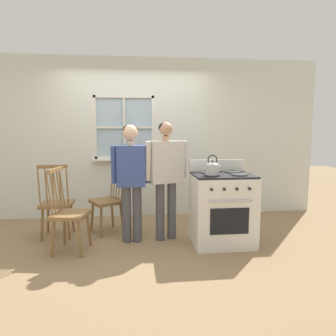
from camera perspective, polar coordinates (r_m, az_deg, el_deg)
The scene contains 11 objects.
ground_plane at distance 4.06m, azimuth -6.13°, elevation -14.30°, with size 16.00×16.00×0.00m, color #937551.
wall_back at distance 5.18m, azimuth -6.27°, elevation 5.53°, with size 6.40×0.16×2.70m.
chair_by_window at distance 4.45m, azimuth -11.35°, elevation -6.18°, with size 0.55×0.56×1.03m.
chair_near_wall at distance 3.89m, azimuth -18.34°, elevation -8.36°, with size 0.47×0.48×1.03m.
chair_center_cluster at distance 4.45m, azimuth -20.45°, elevation -6.49°, with size 0.43×0.42×1.03m.
person_elderly_left at distance 3.94m, azimuth -7.02°, elevation -0.78°, with size 0.52×0.23×1.56m.
person_teen_center at distance 4.00m, azimuth -0.41°, elevation -0.36°, with size 0.61×0.35×1.59m.
stove at distance 4.01m, azimuth 10.24°, elevation -7.53°, with size 0.77×0.68×1.08m.
kettle at distance 3.74m, azimuth 8.45°, elevation 0.03°, with size 0.21×0.17×0.25m.
potted_plant at distance 5.11m, azimuth -8.79°, elevation 2.74°, with size 0.11×0.11×0.29m.
handbag at distance 4.47m, azimuth -8.73°, elevation -0.89°, with size 0.25×0.24×0.31m.
Camera 1 is at (0.01, -3.78, 1.48)m, focal length 32.00 mm.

